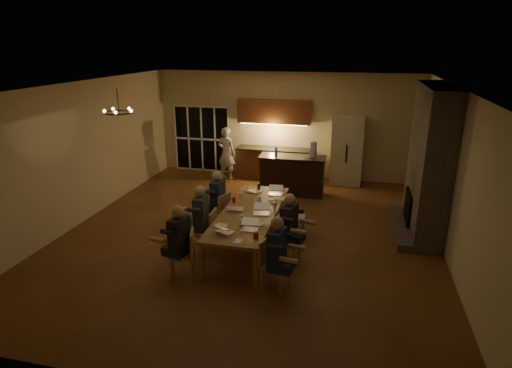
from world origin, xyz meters
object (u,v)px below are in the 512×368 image
Objects in this scene: chair_right_near at (276,265)px; can_right at (275,205)px; mug_back at (241,195)px; can_silver at (241,223)px; laptop_b at (249,224)px; chair_left_near at (181,255)px; person_left_near at (180,242)px; redcup_mid at (234,200)px; chair_left_mid at (204,231)px; bar_bottle at (276,152)px; laptop_c at (235,204)px; plate_far at (280,199)px; mug_front at (242,217)px; chair_right_far at (295,217)px; refrigerator at (347,151)px; bar_island at (292,175)px; chair_left_far at (218,211)px; person_right_mid at (289,228)px; laptop_f at (276,190)px; chair_right_mid at (288,239)px; laptop_d at (262,209)px; plate_left at (221,226)px; person_right_near at (277,255)px; redcup_near at (256,235)px; plate_near at (257,224)px; person_left_mid at (201,219)px; dining_table at (250,228)px; standing_person at (227,153)px; laptop_e at (254,187)px; chandelier at (119,112)px; bar_blender at (314,150)px; laptop_a at (225,226)px.

chair_right_near is 7.42× the size of can_right.
can_silver is at bearing -74.25° from mug_back.
chair_left_near is at bearing -151.74° from laptop_b.
person_left_near is 2.01m from redcup_mid.
bar_bottle reaches higher than chair_left_mid.
laptop_c reaches higher than plate_far.
chair_right_near is 8.90× the size of mug_front.
chair_right_far is 7.42× the size of can_silver.
bar_island is at bearing -137.11° from refrigerator.
person_right_mid reaches higher than chair_left_far.
bar_island is 2.22m from laptop_f.
person_right_mid is at bearing -152.06° from chair_right_mid.
laptop_c is 1.00× the size of laptop_d.
person_right_near is at bearing -32.42° from plate_left.
plate_far is (0.06, 2.03, -0.05)m from redcup_near.
mug_back is 1.55m from plate_near.
person_left_mid is 0.95m from can_silver.
person_left_near reaches higher than mug_back.
can_silver is 1.63m from plate_far.
laptop_f is at bearing 117.09° from plate_far.
person_left_mid is 5.42× the size of plate_near.
dining_table is at bearing -41.84° from redcup_mid.
plate_left is (-1.19, -1.47, 0.31)m from chair_right_far.
standing_person is 13.41× the size of redcup_mid.
bar_island is 5.66× the size of laptop_b.
mug_back is at bearing 82.34° from redcup_mid.
can_silver is (0.90, -0.28, 0.12)m from person_left_mid.
person_right_mid is at bearing 142.70° from laptop_e.
chair_left_mid is at bearing 164.42° from can_silver.
chandelier reaches higher than laptop_f.
bar_blender is at bearing 7.62° from bar_bottle.
laptop_a is at bearing -114.80° from can_right.
laptop_a is at bearing -104.53° from mug_front.
refrigerator is 6.31m from person_right_near.
mug_front is at bearing 55.17° from chair_right_near.
redcup_near is at bearing -103.12° from refrigerator.
plate_near is (-0.16, -0.94, -0.05)m from can_right.
bar_island reaches higher than mug_back.
chair_right_near reaches higher than redcup_near.
laptop_e reaches higher than redcup_near.
laptop_c reaches higher than redcup_mid.
chair_left_mid is 0.64× the size of person_left_near.
chair_left_far is 7.42× the size of can_right.
chandelier is at bearing 100.18° from chair_right_mid.
can_right is (0.91, -0.08, 0.00)m from redcup_mid.
bar_island is at bearing 85.03° from can_silver.
chandelier is 1.72× the size of laptop_b.
chair_left_near is at bearing -127.45° from plate_left.
chair_left_near is at bearing 106.49° from chair_right_near.
plate_far is at bearing 172.14° from laptop_e.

